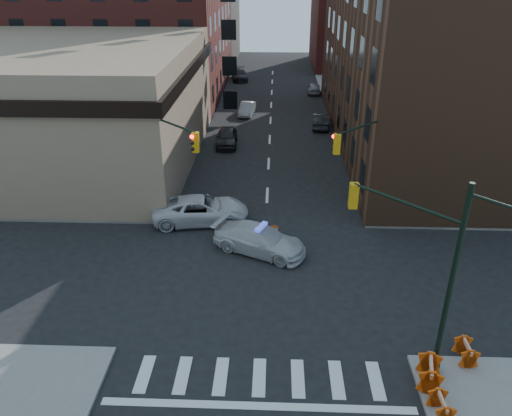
# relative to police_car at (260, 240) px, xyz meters

# --- Properties ---
(ground) EXTENTS (140.00, 140.00, 0.00)m
(ground) POSITION_rel_police_car_xyz_m (0.29, -2.56, -0.76)
(ground) COLOR black
(ground) RESTS_ON ground
(sidewalk_nw) EXTENTS (34.00, 54.50, 0.15)m
(sidewalk_nw) POSITION_rel_police_car_xyz_m (-22.71, 30.19, -0.69)
(sidewalk_nw) COLOR gray
(sidewalk_nw) RESTS_ON ground
(sidewalk_ne) EXTENTS (34.00, 54.50, 0.15)m
(sidewalk_ne) POSITION_rel_police_car_xyz_m (23.29, 30.19, -0.69)
(sidewalk_ne) COLOR gray
(sidewalk_ne) RESTS_ON ground
(bank_building) EXTENTS (22.00, 22.00, 9.00)m
(bank_building) POSITION_rel_police_car_xyz_m (-16.71, 13.94, 3.74)
(bank_building) COLOR #887259
(bank_building) RESTS_ON ground
(commercial_row_ne) EXTENTS (14.00, 34.00, 14.00)m
(commercial_row_ne) POSITION_rel_police_car_xyz_m (13.29, 19.94, 6.24)
(commercial_row_ne) COLOR #523321
(commercial_row_ne) RESTS_ON ground
(filler_nw) EXTENTS (20.00, 18.00, 16.00)m
(filler_nw) POSITION_rel_police_car_xyz_m (-15.71, 59.44, 7.24)
(filler_nw) COLOR brown
(filler_nw) RESTS_ON ground
(filler_ne) EXTENTS (16.00, 16.00, 12.00)m
(filler_ne) POSITION_rel_police_car_xyz_m (14.29, 55.44, 5.24)
(filler_ne) COLOR maroon
(filler_ne) RESTS_ON ground
(signal_pole_se) EXTENTS (5.40, 5.27, 8.00)m
(signal_pole_se) POSITION_rel_police_car_xyz_m (6.32, -8.09, 3.85)
(signal_pole_se) COLOR black
(signal_pole_se) RESTS_ON sidewalk_se
(signal_pole_nw) EXTENTS (3.58, 3.67, 8.00)m
(signal_pole_nw) POSITION_rel_police_car_xyz_m (-5.56, 2.77, 3.58)
(signal_pole_nw) COLOR black
(signal_pole_nw) RESTS_ON sidewalk_nw
(signal_pole_ne) EXTENTS (3.67, 3.58, 8.00)m
(signal_pole_ne) POSITION_rel_police_car_xyz_m (6.12, 2.79, 3.58)
(signal_pole_ne) COLOR black
(signal_pole_ne) RESTS_ON sidewalk_ne
(tree_ne_near) EXTENTS (3.00, 3.00, 4.85)m
(tree_ne_near) POSITION_rel_police_car_xyz_m (7.79, 23.44, 2.73)
(tree_ne_near) COLOR black
(tree_ne_near) RESTS_ON sidewalk_ne
(tree_ne_far) EXTENTS (3.00, 3.00, 4.85)m
(tree_ne_far) POSITION_rel_police_car_xyz_m (7.79, 31.44, 2.73)
(tree_ne_far) COLOR black
(tree_ne_far) RESTS_ON sidewalk_ne
(police_car) EXTENTS (5.67, 4.11, 1.52)m
(police_car) POSITION_rel_police_car_xyz_m (0.00, 0.00, 0.00)
(police_car) COLOR silver
(police_car) RESTS_ON ground
(pickup) EXTENTS (6.15, 3.46, 1.62)m
(pickup) POSITION_rel_police_car_xyz_m (-3.73, 3.43, 0.05)
(pickup) COLOR silver
(pickup) RESTS_ON ground
(parked_car_wnear) EXTENTS (1.93, 4.43, 1.48)m
(parked_car_wnear) POSITION_rel_police_car_xyz_m (-3.44, 17.75, -0.02)
(parked_car_wnear) COLOR black
(parked_car_wnear) RESTS_ON ground
(parked_car_wfar) EXTENTS (1.75, 3.99, 1.28)m
(parked_car_wfar) POSITION_rel_police_car_xyz_m (-2.21, 27.40, -0.12)
(parked_car_wfar) COLOR #9B9DA4
(parked_car_wfar) RESTS_ON ground
(parked_car_wdeep) EXTENTS (2.58, 5.05, 1.40)m
(parked_car_wdeep) POSITION_rel_police_car_xyz_m (-4.13, 44.37, -0.06)
(parked_car_wdeep) COLOR black
(parked_car_wdeep) RESTS_ON ground
(parked_car_enear) EXTENTS (1.78, 4.26, 1.37)m
(parked_car_enear) POSITION_rel_police_car_xyz_m (5.13, 23.24, -0.08)
(parked_car_enear) COLOR black
(parked_car_enear) RESTS_ON ground
(parked_car_efar) EXTENTS (1.65, 3.81, 1.28)m
(parked_car_efar) POSITION_rel_police_car_xyz_m (5.41, 37.16, -0.12)
(parked_car_efar) COLOR gray
(parked_car_efar) RESTS_ON ground
(pedestrian_a) EXTENTS (0.74, 0.70, 1.69)m
(pedestrian_a) POSITION_rel_police_car_xyz_m (-10.53, 4.28, 0.23)
(pedestrian_a) COLOR black
(pedestrian_a) RESTS_ON sidewalk_nw
(pedestrian_b) EXTENTS (1.00, 0.87, 1.77)m
(pedestrian_b) POSITION_rel_police_car_xyz_m (-12.37, 6.49, 0.27)
(pedestrian_b) COLOR black
(pedestrian_b) RESTS_ON sidewalk_nw
(pedestrian_c) EXTENTS (1.09, 0.87, 1.73)m
(pedestrian_c) POSITION_rel_police_car_xyz_m (-11.98, 3.44, 0.25)
(pedestrian_c) COLOR black
(pedestrian_c) RESTS_ON sidewalk_nw
(barrel_road) EXTENTS (0.51, 0.51, 0.89)m
(barrel_road) POSITION_rel_police_car_xyz_m (0.79, 1.21, -0.32)
(barrel_road) COLOR red
(barrel_road) RESTS_ON ground
(barrel_bank) EXTENTS (0.61, 0.61, 0.89)m
(barrel_bank) POSITION_rel_police_car_xyz_m (-5.21, 3.04, -0.32)
(barrel_bank) COLOR #C53D09
(barrel_bank) RESTS_ON ground
(barricade_se_a) EXTENTS (0.57, 1.13, 0.85)m
(barricade_se_a) POSITION_rel_police_car_xyz_m (8.48, -8.26, -0.19)
(barricade_se_a) COLOR orange
(barricade_se_a) RESTS_ON sidewalk_se
(barricade_se_b) EXTENTS (0.98, 1.49, 1.02)m
(barricade_se_b) POSITION_rel_police_car_xyz_m (6.69, -9.56, -0.10)
(barricade_se_b) COLOR orange
(barricade_se_b) RESTS_ON sidewalk_se
(barricade_se_c) EXTENTS (0.59, 1.12, 0.82)m
(barricade_se_c) POSITION_rel_police_car_xyz_m (6.69, -11.06, -0.20)
(barricade_se_c) COLOR #D14509
(barricade_se_c) RESTS_ON sidewalk_se
(barricade_nw_a) EXTENTS (1.16, 0.75, 0.81)m
(barricade_nw_a) POSITION_rel_police_car_xyz_m (-7.02, 3.70, -0.21)
(barricade_nw_a) COLOR #ED400B
(barricade_nw_a) RESTS_ON sidewalk_nw
(barricade_nw_b) EXTENTS (1.42, 0.91, 0.99)m
(barricade_nw_b) POSITION_rel_police_car_xyz_m (-10.25, 5.44, -0.12)
(barricade_nw_b) COLOR #D75E0A
(barricade_nw_b) RESTS_ON sidewalk_nw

